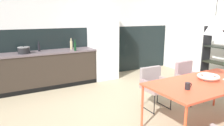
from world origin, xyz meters
name	(u,v)px	position (x,y,z in m)	size (l,w,h in m)	color
ground_plane	(142,116)	(0.00, 0.00, 0.00)	(8.27, 8.27, 0.00)	tan
back_wall_splashback_dark	(83,53)	(0.00, 2.81, 0.72)	(6.36, 0.12, 1.44)	black
back_wall_panel_upper	(81,1)	(0.00, 2.81, 2.15)	(6.36, 0.12, 1.44)	silver
kitchen_counter	(32,71)	(-1.46, 2.45, 0.45)	(3.16, 0.63, 0.90)	#332A23
refrigerator_column	(103,44)	(0.47, 2.45, 0.99)	(0.70, 0.60, 1.98)	silver
dining_table	(206,84)	(0.64, -0.76, 0.71)	(1.88, 0.92, 0.75)	#E04D2F
armchair_facing_counter	(154,82)	(0.44, 0.20, 0.50)	(0.50, 0.48, 0.78)	gray
armchair_near_window	(188,77)	(1.25, 0.10, 0.52)	(0.51, 0.50, 0.82)	gray
fruit_bowl	(208,77)	(0.74, -0.72, 0.81)	(0.34, 0.34, 0.09)	silver
mug_glass_clear	(188,86)	(0.11, -0.86, 0.80)	(0.12, 0.07, 0.10)	black
cooking_pot	(24,50)	(-1.60, 2.40, 0.98)	(0.27, 0.27, 0.18)	black
bottle_wine_green	(39,47)	(-1.23, 2.56, 1.00)	(0.06, 0.06, 0.25)	black
bottle_vinegar_dark	(75,46)	(-0.42, 2.23, 1.01)	(0.06, 0.06, 0.28)	#0F3319
bottle_spice_small	(71,45)	(-0.43, 2.50, 1.02)	(0.06, 0.06, 0.28)	tan
open_shelf_unit	(223,56)	(2.51, 0.19, 0.83)	(0.30, 0.92, 1.62)	black
pendant_lamp_over_table_near	(215,25)	(0.64, -0.80, 1.62)	(0.28, 0.28, 1.34)	black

